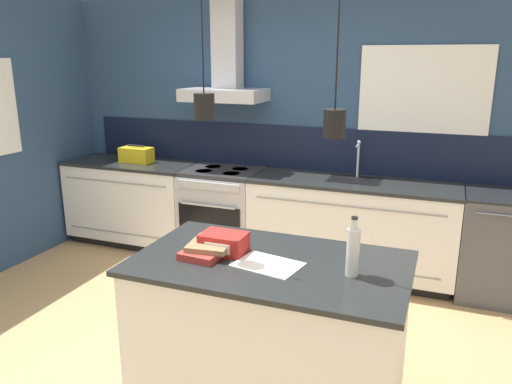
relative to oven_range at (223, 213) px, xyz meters
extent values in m
plane|color=tan|center=(0.59, -1.69, -0.46)|extent=(16.00, 16.00, 0.00)
cube|color=navy|center=(0.59, 0.34, 0.84)|extent=(5.60, 0.06, 2.60)
cube|color=black|center=(0.59, 0.30, 0.67)|extent=(4.42, 0.02, 0.43)
cube|color=white|center=(1.84, 0.30, 1.16)|extent=(1.12, 0.01, 0.96)
cube|color=black|center=(1.84, 0.31, 1.16)|extent=(1.04, 0.01, 0.88)
cube|color=#B5B5BA|center=(0.00, 0.08, 1.18)|extent=(0.80, 0.46, 0.12)
cube|color=#B5B5BA|center=(0.00, 0.17, 1.69)|extent=(0.26, 0.20, 0.90)
cylinder|color=black|center=(0.86, -2.03, 1.75)|extent=(0.01, 0.01, 0.78)
cylinder|color=black|center=(0.86, -2.03, 1.29)|extent=(0.11, 0.11, 0.14)
sphere|color=#F9D18C|center=(0.86, -2.03, 1.29)|extent=(0.06, 0.06, 0.06)
cylinder|color=black|center=(1.55, -1.98, 1.72)|extent=(0.01, 0.01, 0.85)
cylinder|color=black|center=(1.55, -1.98, 1.23)|extent=(0.11, 0.11, 0.14)
sphere|color=#F9D18C|center=(1.55, -1.98, 1.23)|extent=(0.06, 0.06, 0.06)
cube|color=black|center=(-1.08, 0.03, -0.41)|extent=(1.35, 0.56, 0.09)
cube|color=white|center=(-1.08, 0.00, 0.03)|extent=(1.39, 0.62, 0.79)
cube|color=gray|center=(-1.08, -0.31, 0.30)|extent=(1.22, 0.01, 0.01)
cube|color=gray|center=(-1.08, -0.31, -0.25)|extent=(1.22, 0.01, 0.01)
cube|color=#232626|center=(-1.08, 0.00, 0.44)|extent=(1.41, 0.64, 0.03)
cube|color=black|center=(1.31, 0.03, -0.41)|extent=(1.81, 0.56, 0.09)
cube|color=white|center=(1.31, 0.00, 0.03)|extent=(1.87, 0.62, 0.79)
cube|color=gray|center=(1.31, -0.31, 0.30)|extent=(1.64, 0.01, 0.01)
cube|color=gray|center=(1.31, -0.31, -0.25)|extent=(1.64, 0.01, 0.01)
cube|color=#232626|center=(1.31, 0.00, 0.44)|extent=(1.89, 0.64, 0.03)
cube|color=#262628|center=(1.31, 0.05, 0.45)|extent=(0.48, 0.34, 0.01)
cylinder|color=#B5B5BA|center=(1.31, 0.18, 0.62)|extent=(0.02, 0.02, 0.33)
sphere|color=#B5B5BA|center=(1.31, 0.18, 0.78)|extent=(0.03, 0.03, 0.03)
cylinder|color=#B5B5BA|center=(1.31, 0.12, 0.76)|extent=(0.02, 0.12, 0.02)
cube|color=#B5B5BA|center=(0.00, 0.00, -0.02)|extent=(0.75, 0.62, 0.87)
cube|color=black|center=(0.00, -0.31, -0.06)|extent=(0.65, 0.02, 0.44)
cylinder|color=#B5B5BA|center=(0.00, -0.34, 0.17)|extent=(0.56, 0.02, 0.02)
cube|color=#B5B5BA|center=(0.00, -0.32, 0.36)|extent=(0.65, 0.02, 0.07)
cube|color=#2D2D30|center=(0.00, 0.00, 0.43)|extent=(0.75, 0.60, 0.04)
cylinder|color=black|center=(-0.15, 0.11, 0.45)|extent=(0.17, 0.17, 0.00)
cylinder|color=black|center=(0.15, 0.11, 0.45)|extent=(0.17, 0.17, 0.00)
cylinder|color=black|center=(-0.15, -0.10, 0.45)|extent=(0.17, 0.17, 0.00)
cylinder|color=black|center=(0.15, -0.10, 0.45)|extent=(0.17, 0.17, 0.00)
cube|color=#4C4C51|center=(2.57, 0.00, -0.01)|extent=(0.64, 0.62, 0.89)
cube|color=black|center=(2.57, 0.00, 0.44)|extent=(0.64, 0.62, 0.02)
cylinder|color=#4C4C51|center=(2.57, -0.33, 0.36)|extent=(0.48, 0.02, 0.02)
cube|color=white|center=(1.22, -1.99, 0.03)|extent=(1.46, 0.84, 0.79)
cube|color=#232626|center=(1.22, -1.99, 0.44)|extent=(1.51, 0.89, 0.03)
cylinder|color=silver|center=(1.68, -2.02, 0.58)|extent=(0.07, 0.07, 0.25)
cylinder|color=silver|center=(1.68, -2.02, 0.73)|extent=(0.03, 0.03, 0.06)
cylinder|color=#262628|center=(1.68, -2.02, 0.77)|extent=(0.03, 0.03, 0.01)
cube|color=#B2332D|center=(0.86, -2.02, 0.48)|extent=(0.24, 0.35, 0.04)
cube|color=olive|center=(0.87, -2.01, 0.51)|extent=(0.26, 0.28, 0.03)
cube|color=red|center=(0.93, -1.97, 0.51)|extent=(0.26, 0.18, 0.11)
cube|color=white|center=(0.93, -2.06, 0.51)|extent=(0.15, 0.01, 0.06)
cube|color=silver|center=(1.23, -2.06, 0.46)|extent=(0.39, 0.31, 0.01)
cube|color=gold|center=(-1.00, 0.00, 0.53)|extent=(0.34, 0.18, 0.16)
cylinder|color=black|center=(-1.00, 0.00, 0.63)|extent=(0.20, 0.02, 0.02)
camera|label=1|loc=(2.07, -4.41, 1.54)|focal=35.00mm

